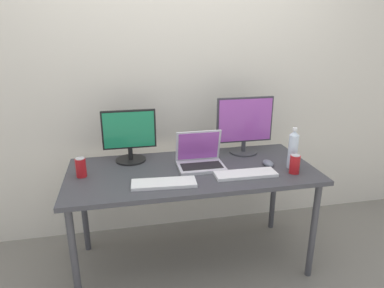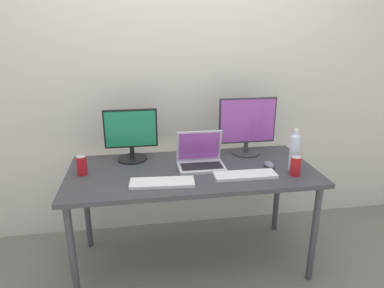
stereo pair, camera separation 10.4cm
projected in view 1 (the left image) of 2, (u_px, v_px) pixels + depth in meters
ground_plane at (192, 261)px, 2.55m from camera, size 16.00×16.00×0.00m
wall_back at (177, 74)px, 2.67m from camera, size 7.00×0.08×2.60m
work_desk at (192, 178)px, 2.33m from camera, size 1.65×0.74×0.74m
monitor_left at (129, 135)px, 2.40m from camera, size 0.37×0.21×0.37m
monitor_center at (245, 124)px, 2.55m from camera, size 0.43×0.21×0.43m
laptop_silver at (200, 158)px, 2.34m from camera, size 0.31×0.23×0.24m
keyboard_main at (246, 174)px, 2.21m from camera, size 0.40×0.13×0.02m
keyboard_aux at (164, 183)px, 2.08m from camera, size 0.40×0.17×0.02m
mouse_by_keyboard at (268, 163)px, 2.36m from camera, size 0.07×0.11×0.04m
water_bottle at (293, 149)px, 2.30m from camera, size 0.06×0.06×0.28m
soda_can_near_keyboard at (81, 167)px, 2.18m from camera, size 0.07×0.07×0.13m
soda_can_by_laptop at (295, 164)px, 2.23m from camera, size 0.07×0.07×0.13m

